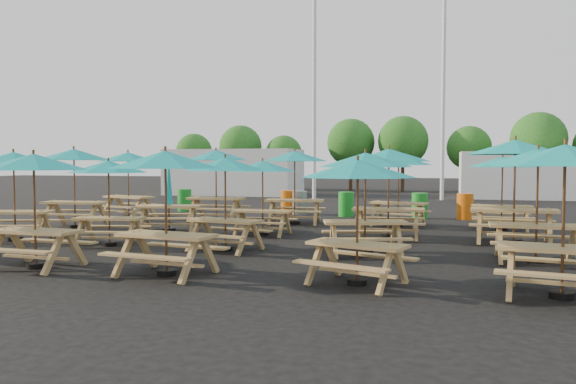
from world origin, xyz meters
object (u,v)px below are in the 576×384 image
(picnic_unit_2, at_px, (74,159))
(picnic_unit_6, at_px, (169,199))
(picnic_unit_5, at_px, (108,171))
(waste_bin_4, at_px, (420,206))
(picnic_unit_7, at_px, (216,159))
(picnic_unit_16, at_px, (565,164))
(picnic_unit_15, at_px, (399,164))
(picnic_unit_17, at_px, (538,163))
(picnic_unit_12, at_px, (358,176))
(picnic_unit_9, at_px, (225,169))
(picnic_unit_13, at_px, (365,166))
(picnic_unit_11, at_px, (295,160))
(waste_bin_3, at_px, (346,204))
(picnic_unit_4, at_px, (34,168))
(waste_bin_5, at_px, (465,206))
(waste_bin_2, at_px, (288,202))
(picnic_unit_18, at_px, (515,153))
(waste_bin_0, at_px, (185,200))
(waste_bin_1, at_px, (299,203))
(picnic_unit_3, at_px, (128,161))
(picnic_unit_1, at_px, (14,163))
(picnic_unit_19, at_px, (503,166))
(picnic_unit_14, at_px, (389,160))
(picnic_unit_8, at_px, (165,167))

(picnic_unit_2, bearing_deg, picnic_unit_6, -6.33)
(picnic_unit_5, distance_m, waste_bin_4, 11.21)
(picnic_unit_7, bearing_deg, picnic_unit_16, -43.69)
(picnic_unit_16, bearing_deg, picnic_unit_15, 117.71)
(picnic_unit_5, relative_size, picnic_unit_17, 0.95)
(picnic_unit_12, bearing_deg, picnic_unit_7, 143.52)
(picnic_unit_2, relative_size, picnic_unit_5, 1.12)
(picnic_unit_7, bearing_deg, picnic_unit_9, -65.39)
(picnic_unit_13, height_order, picnic_unit_15, picnic_unit_15)
(picnic_unit_11, height_order, picnic_unit_13, picnic_unit_11)
(picnic_unit_12, bearing_deg, picnic_unit_13, 113.45)
(picnic_unit_17, height_order, waste_bin_3, picnic_unit_17)
(picnic_unit_4, height_order, waste_bin_5, picnic_unit_4)
(picnic_unit_13, xyz_separation_m, waste_bin_2, (-4.18, 9.01, -1.47))
(picnic_unit_4, relative_size, picnic_unit_7, 0.89)
(picnic_unit_11, height_order, picnic_unit_12, picnic_unit_11)
(picnic_unit_11, distance_m, picnic_unit_18, 6.91)
(picnic_unit_2, bearing_deg, waste_bin_0, 79.91)
(picnic_unit_7, xyz_separation_m, picnic_unit_11, (2.76, -0.09, -0.04))
(picnic_unit_7, bearing_deg, picnic_unit_5, -92.65)
(picnic_unit_6, xyz_separation_m, waste_bin_1, (2.31, 6.14, -0.48))
(picnic_unit_17, bearing_deg, picnic_unit_2, 169.86)
(picnic_unit_4, relative_size, picnic_unit_18, 0.85)
(picnic_unit_7, height_order, waste_bin_4, picnic_unit_7)
(picnic_unit_4, distance_m, picnic_unit_11, 9.08)
(picnic_unit_18, bearing_deg, picnic_unit_3, 171.74)
(picnic_unit_17, distance_m, waste_bin_4, 8.96)
(waste_bin_1, height_order, waste_bin_5, same)
(picnic_unit_6, distance_m, picnic_unit_7, 3.25)
(picnic_unit_7, height_order, waste_bin_5, picnic_unit_7)
(picnic_unit_1, distance_m, picnic_unit_5, 2.85)
(picnic_unit_4, relative_size, picnic_unit_19, 1.00)
(picnic_unit_3, xyz_separation_m, waste_bin_1, (5.55, 2.94, -1.60))
(picnic_unit_14, distance_m, waste_bin_0, 10.87)
(picnic_unit_8, relative_size, picnic_unit_14, 0.95)
(picnic_unit_11, relative_size, waste_bin_4, 2.62)
(picnic_unit_9, bearing_deg, picnic_unit_1, -170.32)
(picnic_unit_7, xyz_separation_m, picnic_unit_8, (2.68, -8.70, -0.19))
(waste_bin_0, relative_size, waste_bin_2, 1.00)
(waste_bin_2, bearing_deg, picnic_unit_19, -24.71)
(waste_bin_1, bearing_deg, picnic_unit_4, -100.21)
(waste_bin_4, bearing_deg, picnic_unit_13, -95.59)
(picnic_unit_8, distance_m, waste_bin_3, 11.73)
(picnic_unit_1, xyz_separation_m, picnic_unit_13, (8.89, 0.09, -0.05))
(picnic_unit_14, xyz_separation_m, waste_bin_4, (0.60, 5.60, -1.60))
(picnic_unit_9, xyz_separation_m, waste_bin_0, (-5.47, 9.23, -1.39))
(picnic_unit_13, distance_m, waste_bin_0, 12.55)
(picnic_unit_17, xyz_separation_m, waste_bin_4, (-2.57, 8.44, -1.52))
(picnic_unit_19, bearing_deg, picnic_unit_3, -178.71)
(waste_bin_1, xyz_separation_m, waste_bin_4, (4.48, -0.24, 0.00))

